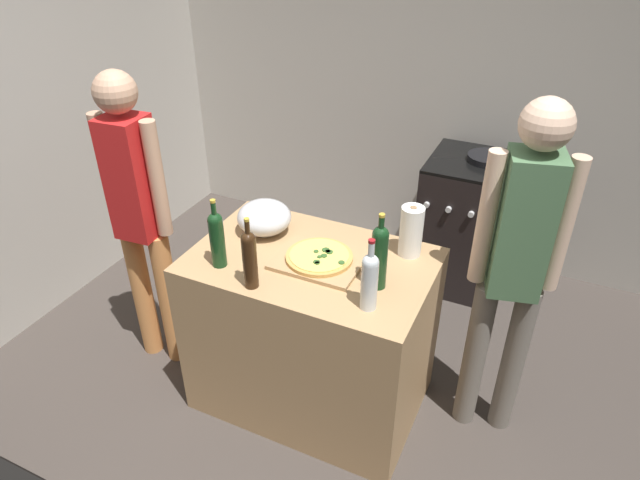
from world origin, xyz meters
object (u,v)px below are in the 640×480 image
(wine_bottle_dark, at_px, (379,254))
(wine_bottle_clear, at_px, (217,237))
(stove, at_px, (465,223))
(pizza, at_px, (319,257))
(paper_towel_roll, at_px, (411,231))
(person_in_red, at_px, (516,261))
(wine_bottle_green, at_px, (250,257))
(wine_bottle_amber, at_px, (370,279))
(person_in_stripes, at_px, (139,210))
(mixing_bowl, at_px, (264,217))

(wine_bottle_dark, xyz_separation_m, wine_bottle_clear, (-0.72, -0.16, -0.02))
(stove, bearing_deg, pizza, -106.62)
(stove, bearing_deg, paper_towel_roll, -93.25)
(person_in_red, bearing_deg, paper_towel_roll, 177.63)
(wine_bottle_green, relative_size, wine_bottle_dark, 0.94)
(wine_bottle_amber, bearing_deg, person_in_stripes, 173.86)
(wine_bottle_green, bearing_deg, wine_bottle_amber, 8.66)
(mixing_bowl, xyz_separation_m, stove, (0.79, 1.29, -0.52))
(pizza, distance_m, paper_towel_roll, 0.44)
(wine_bottle_clear, distance_m, person_in_red, 1.32)
(wine_bottle_green, distance_m, wine_bottle_dark, 0.55)
(wine_bottle_clear, distance_m, stove, 1.92)
(wine_bottle_green, relative_size, person_in_stripes, 0.20)
(paper_towel_roll, bearing_deg, person_in_red, -2.37)
(paper_towel_roll, height_order, wine_bottle_green, wine_bottle_green)
(mixing_bowl, relative_size, person_in_stripes, 0.16)
(wine_bottle_green, bearing_deg, stove, 70.21)
(wine_bottle_green, bearing_deg, wine_bottle_dark, 24.92)
(mixing_bowl, xyz_separation_m, wine_bottle_dark, (0.67, -0.19, 0.08))
(wine_bottle_clear, distance_m, person_in_stripes, 0.61)
(wine_bottle_dark, relative_size, wine_bottle_clear, 1.07)
(paper_towel_roll, xyz_separation_m, wine_bottle_green, (-0.55, -0.54, 0.03))
(wine_bottle_green, height_order, wine_bottle_clear, wine_bottle_green)
(stove, xyz_separation_m, person_in_stripes, (-1.41, -1.49, 0.52))
(person_in_red, bearing_deg, wine_bottle_clear, -160.49)
(wine_bottle_green, height_order, stove, wine_bottle_green)
(wine_bottle_amber, relative_size, wine_bottle_clear, 0.97)
(pizza, height_order, person_in_stripes, person_in_stripes)
(paper_towel_roll, distance_m, person_in_stripes, 1.39)
(paper_towel_roll, bearing_deg, wine_bottle_green, -135.56)
(pizza, bearing_deg, person_in_stripes, -175.95)
(pizza, height_order, stove, stove)
(paper_towel_roll, relative_size, wine_bottle_green, 0.74)
(wine_bottle_clear, xyz_separation_m, person_in_red, (1.24, 0.44, -0.04))
(paper_towel_roll, distance_m, stove, 1.30)
(person_in_stripes, bearing_deg, stove, 46.41)
(wine_bottle_green, xyz_separation_m, person_in_stripes, (-0.80, 0.22, -0.07))
(wine_bottle_clear, bearing_deg, pizza, 27.61)
(paper_towel_roll, xyz_separation_m, person_in_red, (0.48, -0.02, -0.02))
(wine_bottle_green, distance_m, wine_bottle_clear, 0.23)
(mixing_bowl, height_order, wine_bottle_green, wine_bottle_green)
(wine_bottle_green, height_order, wine_bottle_amber, wine_bottle_green)
(wine_bottle_dark, bearing_deg, paper_towel_roll, 80.98)
(paper_towel_roll, height_order, wine_bottle_clear, wine_bottle_clear)
(wine_bottle_clear, relative_size, stove, 0.36)
(person_in_red, bearing_deg, pizza, -164.79)
(paper_towel_roll, xyz_separation_m, wine_bottle_dark, (-0.05, -0.31, 0.04))
(wine_bottle_dark, height_order, person_in_stripes, person_in_stripes)
(pizza, distance_m, wine_bottle_amber, 0.40)
(wine_bottle_clear, bearing_deg, wine_bottle_dark, 12.25)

